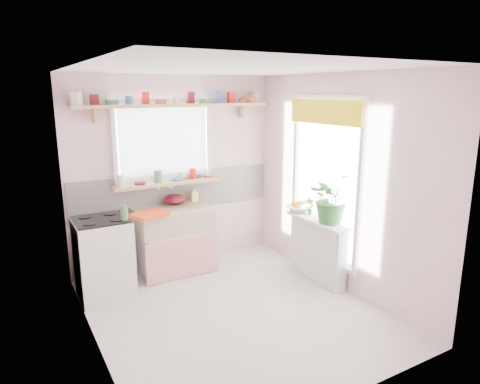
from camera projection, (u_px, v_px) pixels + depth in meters
room at (246, 167)px, 5.31m from camera, size 3.20×3.20×3.20m
sink_unit at (175, 239)px, 5.50m from camera, size 0.95×0.65×1.11m
cooker at (104, 257)px, 4.83m from camera, size 0.58×0.58×0.93m
radiator_ledge at (317, 248)px, 5.29m from camera, size 0.22×0.95×0.78m
windowsill at (167, 183)px, 5.50m from camera, size 1.40×0.22×0.04m
pine_shelf at (176, 105)px, 5.34m from camera, size 2.52×0.24×0.04m
shelf_crockery at (175, 99)px, 5.31m from camera, size 2.47×0.11×0.12m
sill_crockery at (164, 178)px, 5.46m from camera, size 1.35×0.11×0.12m
dish_tray at (150, 214)px, 5.06m from camera, size 0.49×0.43×0.04m
colander at (175, 199)px, 5.59m from camera, size 0.37×0.37×0.13m
jade_plant at (332, 198)px, 5.00m from camera, size 0.60×0.54×0.60m
fruit_bowl at (298, 209)px, 5.52m from camera, size 0.37×0.37×0.08m
herb_pot at (310, 206)px, 5.37m from camera, size 0.13×0.11×0.22m
soap_bottle_sink at (194, 194)px, 5.74m from camera, size 0.09×0.09×0.20m
sill_cup at (182, 175)px, 5.64m from camera, size 0.16×0.16×0.11m
sill_bowl at (195, 175)px, 5.74m from camera, size 0.22×0.22×0.06m
shelf_vase at (251, 97)px, 5.77m from camera, size 0.15×0.15×0.14m
cooker_bottle at (124, 210)px, 4.66m from camera, size 0.10×0.10×0.22m
fruit at (298, 204)px, 5.51m from camera, size 0.20×0.14×0.10m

